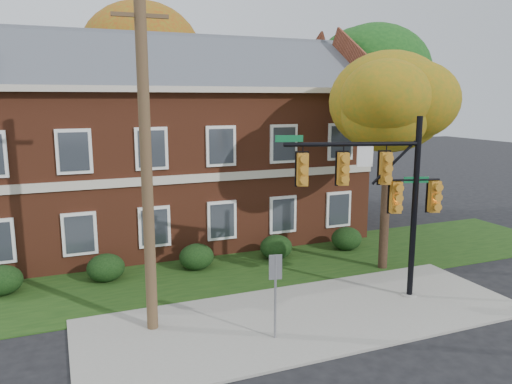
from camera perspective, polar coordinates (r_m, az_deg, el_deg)
name	(u,v)px	position (r m, az deg, el deg)	size (l,w,h in m)	color
ground	(323,332)	(15.38, 7.72, -15.53)	(120.00, 120.00, 0.00)	black
sidewalk	(308,317)	(16.15, 5.91, -14.00)	(14.00, 5.00, 0.08)	gray
grass_strip	(249,268)	(20.38, -0.76, -8.67)	(30.00, 6.00, 0.04)	#193811
apartment_building	(165,136)	(24.45, -10.34, 6.31)	(18.80, 8.80, 9.74)	brown
hedge_far_left	(2,280)	(19.73, -27.07, -8.98)	(1.40, 1.26, 1.05)	black
hedge_left	(106,268)	(19.69, -16.79, -8.29)	(1.40, 1.26, 1.05)	black
hedge_center	(196,257)	(20.26, -6.82, -7.36)	(1.40, 1.26, 1.05)	black
hedge_right	(276,247)	(21.39, 2.31, -6.32)	(1.40, 1.26, 1.05)	black
hedge_far_right	(347,239)	(23.00, 10.31, -5.26)	(1.40, 1.26, 1.05)	black
tree_near_right	(397,101)	(19.96, 15.87, 9.98)	(4.50, 4.25, 8.58)	black
tree_right_rear	(358,74)	(29.65, 11.58, 13.05)	(6.30, 5.95, 10.62)	black
tree_far_rear	(158,64)	(32.41, -11.14, 14.12)	(6.84, 6.46, 11.52)	black
traffic_signal	(383,189)	(16.87, 14.32, 0.38)	(5.39, 1.67, 6.21)	gray
utility_pole	(146,166)	(14.24, -12.43, 2.91)	(1.51, 0.33, 9.67)	brown
sign_post	(275,283)	(14.09, 2.23, -10.33)	(0.37, 0.13, 2.53)	slate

